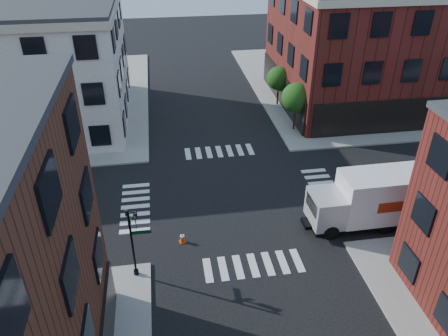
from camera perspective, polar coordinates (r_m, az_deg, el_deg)
The scene contains 9 objects.
ground at distance 31.79m, azimuth 1.19°, elevation -3.92°, with size 120.00×120.00×0.00m, color black.
sidewalk_ne at distance 56.19m, azimuth 19.23°, elevation 10.60°, with size 30.00×30.00×0.15m, color gray.
sidewalk_nw at distance 52.62m, azimuth -26.55°, elevation 7.64°, with size 30.00×30.00×0.15m, color gray.
building_ne at distance 50.11m, azimuth 22.40°, elevation 14.80°, with size 25.00×16.00×12.00m, color #4C1913.
tree_near at distance 40.51m, azimuth 9.49°, elevation 8.87°, with size 2.69×2.69×4.49m.
tree_far at distance 45.96m, azimuth 7.24°, elevation 11.40°, with size 2.43×2.43×4.07m.
signal_pole at distance 24.50m, azimuth -11.82°, elevation -8.67°, with size 1.29×1.24×4.60m.
box_truck at distance 29.93m, azimuth 19.04°, elevation -3.80°, with size 8.41×2.70×3.78m.
traffic_cone at distance 27.89m, azimuth -5.47°, elevation -9.03°, with size 0.48×0.48×0.72m.
Camera 1 is at (-4.63, -25.56, 18.32)m, focal length 35.00 mm.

